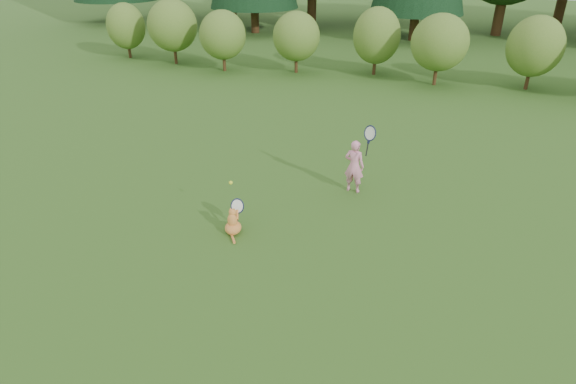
% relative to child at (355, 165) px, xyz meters
% --- Properties ---
extents(ground, '(100.00, 100.00, 0.00)m').
position_rel_child_xyz_m(ground, '(-1.22, -2.58, -0.64)').
color(ground, '#1D4E16').
rests_on(ground, ground).
extents(shrub_row, '(28.00, 3.00, 2.80)m').
position_rel_child_xyz_m(shrub_row, '(-1.22, 10.42, 0.76)').
color(shrub_row, '#487223').
rests_on(shrub_row, ground).
extents(child, '(0.71, 0.47, 1.84)m').
position_rel_child_xyz_m(child, '(0.00, 0.00, 0.00)').
color(child, pink).
rests_on(child, ground).
extents(cat, '(0.42, 0.77, 0.73)m').
position_rel_child_xyz_m(cat, '(-1.93, -2.44, -0.37)').
color(cat, '#C67326').
rests_on(cat, ground).
extents(tennis_ball, '(0.07, 0.07, 0.07)m').
position_rel_child_xyz_m(tennis_ball, '(-2.11, -2.05, 0.23)').
color(tennis_ball, '#CAD919').
rests_on(tennis_ball, ground).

